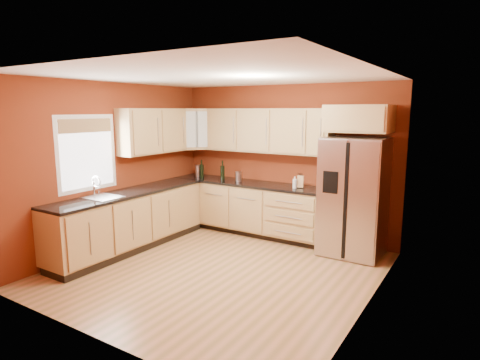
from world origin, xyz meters
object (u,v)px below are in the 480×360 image
(wine_bottle_a, at_px, (223,170))
(canister_left, at_px, (199,171))
(soap_dispenser, at_px, (295,182))
(refrigerator, at_px, (353,197))
(knife_block, at_px, (300,182))

(wine_bottle_a, bearing_deg, canister_left, 176.86)
(wine_bottle_a, distance_m, soap_dispenser, 1.48)
(refrigerator, height_order, wine_bottle_a, refrigerator)
(canister_left, xyz_separation_m, soap_dispenser, (2.06, -0.12, -0.01))
(canister_left, distance_m, knife_block, 2.11)
(refrigerator, distance_m, canister_left, 3.03)
(refrigerator, relative_size, soap_dispenser, 9.26)
(wine_bottle_a, bearing_deg, soap_dispenser, -3.53)
(refrigerator, xyz_separation_m, knife_block, (-0.91, 0.10, 0.13))
(refrigerator, height_order, soap_dispenser, refrigerator)
(refrigerator, xyz_separation_m, canister_left, (-3.02, 0.11, 0.14))
(knife_block, bearing_deg, soap_dispenser, -132.39)
(refrigerator, distance_m, wine_bottle_a, 2.45)
(knife_block, distance_m, soap_dispenser, 0.12)
(refrigerator, distance_m, soap_dispenser, 0.97)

